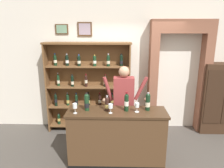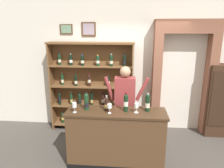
{
  "view_description": "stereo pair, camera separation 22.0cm",
  "coord_description": "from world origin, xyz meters",
  "views": [
    {
      "loc": [
        -0.14,
        -3.32,
        2.37
      ],
      "look_at": [
        -0.24,
        0.17,
        1.43
      ],
      "focal_mm": 33.49,
      "sensor_mm": 36.0,
      "label": 1
    },
    {
      "loc": [
        0.07,
        -3.31,
        2.37
      ],
      "look_at": [
        -0.24,
        0.17,
        1.43
      ],
      "focal_mm": 33.49,
      "sensor_mm": 36.0,
      "label": 2
    }
  ],
  "objects": [
    {
      "name": "archway_doorway",
      "position": [
        1.25,
        1.43,
        1.42
      ],
      "size": [
        1.36,
        0.45,
        2.55
      ],
      "color": "brown",
      "rests_on": "ground"
    },
    {
      "name": "tasting_bottle_grappa",
      "position": [
        0.38,
        0.06,
        1.15
      ],
      "size": [
        0.08,
        0.08,
        0.32
      ],
      "color": "black",
      "rests_on": "tasting_counter"
    },
    {
      "name": "wine_shelf",
      "position": [
        -0.81,
        1.29,
        1.1
      ],
      "size": [
        1.93,
        0.32,
        2.07
      ],
      "color": "brown",
      "rests_on": "ground"
    },
    {
      "name": "back_wall",
      "position": [
        -0.0,
        1.57,
        1.61
      ],
      "size": [
        12.0,
        0.19,
        3.21
      ],
      "color": "silver",
      "rests_on": "ground"
    },
    {
      "name": "shopkeeper",
      "position": [
        -0.02,
        0.55,
        1.03
      ],
      "size": [
        0.89,
        0.22,
        1.67
      ],
      "color": "#2D3347",
      "rests_on": "ground"
    },
    {
      "name": "tasting_bottle_brunello",
      "position": [
        -0.32,
        0.02,
        1.12
      ],
      "size": [
        0.07,
        0.07,
        0.27
      ],
      "color": "black",
      "rests_on": "tasting_counter"
    },
    {
      "name": "ground_plane",
      "position": [
        0.0,
        0.0,
        -0.01
      ],
      "size": [
        14.0,
        14.0,
        0.02
      ],
      "primitive_type": "cube",
      "color": "#47423D"
    },
    {
      "name": "wine_glass_right",
      "position": [
        0.19,
        -0.03,
        1.11
      ],
      "size": [
        0.08,
        0.08,
        0.16
      ],
      "color": "silver",
      "rests_on": "tasting_counter"
    },
    {
      "name": "wine_glass_center",
      "position": [
        -0.26,
        -0.09,
        1.11
      ],
      "size": [
        0.07,
        0.07,
        0.16
      ],
      "color": "silver",
      "rests_on": "tasting_counter"
    },
    {
      "name": "wine_glass_left",
      "position": [
        -0.85,
        -0.11,
        1.12
      ],
      "size": [
        0.07,
        0.07,
        0.17
      ],
      "color": "silver",
      "rests_on": "tasting_counter"
    },
    {
      "name": "tasting_bottle_chianti",
      "position": [
        0.01,
        0.02,
        1.16
      ],
      "size": [
        0.08,
        0.08,
        0.34
      ],
      "color": "black",
      "rests_on": "tasting_counter"
    },
    {
      "name": "tasting_bottle_riserva",
      "position": [
        -0.67,
        0.02,
        1.15
      ],
      "size": [
        0.08,
        0.08,
        0.31
      ],
      "color": "#19381E",
      "rests_on": "tasting_counter"
    },
    {
      "name": "side_cabinet",
      "position": [
        2.19,
        1.29,
        0.81
      ],
      "size": [
        0.85,
        0.41,
        1.62
      ],
      "color": "#382316",
      "rests_on": "ground"
    },
    {
      "name": "tasting_counter",
      "position": [
        -0.15,
        -0.0,
        0.5
      ],
      "size": [
        1.71,
        0.53,
        1.0
      ],
      "color": "#4C331E",
      "rests_on": "ground"
    }
  ]
}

